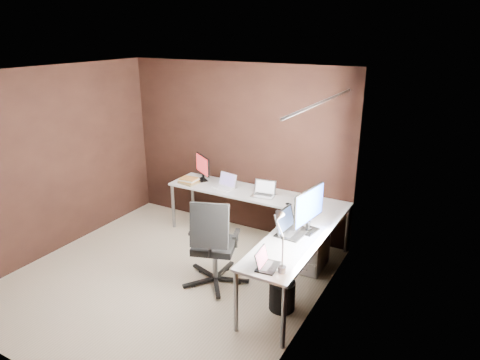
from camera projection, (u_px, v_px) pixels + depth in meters
name	position (u px, v px, depth m)	size (l,w,h in m)	color
room	(187.00, 185.00, 4.78)	(3.60, 3.60, 2.50)	beige
desk	(264.00, 212.00, 5.55)	(2.65, 2.25, 0.73)	white
drawer_pedestal	(308.00, 245.00, 5.50)	(0.42, 0.50, 0.60)	white
monitor_left	(203.00, 166.00, 6.51)	(0.39, 0.27, 0.39)	black
monitor_right	(309.00, 207.00, 4.83)	(0.19, 0.64, 0.52)	black
laptop_white	(226.00, 185.00, 6.26)	(0.34, 0.27, 0.21)	white
laptop_silver	(264.00, 192.00, 5.97)	(0.34, 0.26, 0.21)	silver
laptop_black_big	(290.00, 228.00, 4.88)	(0.32, 0.43, 0.27)	black
laptop_black_small	(266.00, 263.00, 4.17)	(0.22, 0.28, 0.18)	black
book_stack	(189.00, 181.00, 6.43)	(0.30, 0.25, 0.09)	#927F4E
mouse_left	(190.00, 184.00, 6.37)	(0.08, 0.05, 0.03)	black
mouse_corner	(289.00, 204.00, 5.64)	(0.09, 0.06, 0.04)	black
desk_lamp	(280.00, 234.00, 4.06)	(0.19, 0.22, 0.58)	slate
office_chair	(214.00, 259.00, 5.11)	(0.63, 0.66, 1.12)	black
wastebasket	(282.00, 295.00, 4.70)	(0.29, 0.29, 0.33)	black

